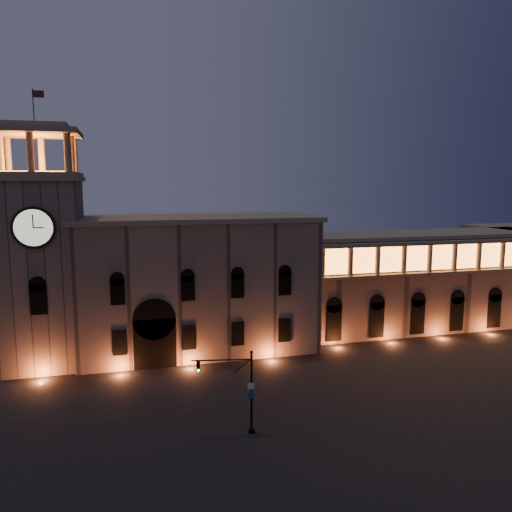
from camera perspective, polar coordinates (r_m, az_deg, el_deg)
name	(u,v)px	position (r m, az deg, el deg)	size (l,w,h in m)	color
ground	(254,422)	(48.33, -0.21, -18.42)	(160.00, 160.00, 0.00)	black
government_building	(197,284)	(65.65, -6.74, -3.17)	(30.80, 12.80, 17.60)	#806854
clock_tower	(43,262)	(64.26, -23.17, -0.66)	(9.80, 9.80, 32.40)	#806854
colonnade_wing	(419,279)	(79.72, 18.14, -2.56)	(40.60, 11.50, 14.50)	#7B634F
traffic_light	(241,390)	(44.80, -1.74, -15.10)	(5.40, 1.25, 7.49)	black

